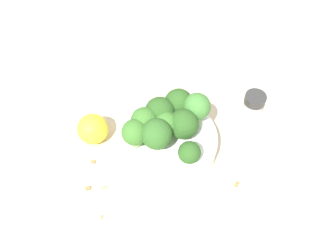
{
  "coord_description": "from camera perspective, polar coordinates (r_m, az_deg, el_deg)",
  "views": [
    {
      "loc": [
        0.18,
        0.25,
        0.52
      ],
      "look_at": [
        0.0,
        0.0,
        0.08
      ],
      "focal_mm": 35.0,
      "sensor_mm": 36.0,
      "label": 1
    }
  ],
  "objects": [
    {
      "name": "broccoli_floret_2",
      "position": [
        0.53,
        -0.31,
        0.38
      ],
      "size": [
        0.04,
        0.04,
        0.05
      ],
      "color": "#7A9E5B",
      "rests_on": "bowl"
    },
    {
      "name": "almond_crumb_0",
      "position": [
        0.58,
        11.92,
        -9.79
      ],
      "size": [
        0.01,
        0.01,
        0.01
      ],
      "primitive_type": "cube",
      "rotation": [
        0.0,
        0.0,
        0.34
      ],
      "color": "olive",
      "rests_on": "ground_plane"
    },
    {
      "name": "almond_crumb_3",
      "position": [
        0.58,
        -11.08,
        -10.39
      ],
      "size": [
        0.01,
        0.01,
        0.01
      ],
      "primitive_type": "cube",
      "rotation": [
        0.0,
        0.0,
        6.14
      ],
      "color": "tan",
      "rests_on": "ground_plane"
    },
    {
      "name": "broccoli_floret_8",
      "position": [
        0.52,
        3.74,
        -4.67
      ],
      "size": [
        0.04,
        0.04,
        0.04
      ],
      "color": "#84AD66",
      "rests_on": "bowl"
    },
    {
      "name": "lemon_wedge",
      "position": [
        0.61,
        -12.97,
        -0.51
      ],
      "size": [
        0.06,
        0.06,
        0.06
      ],
      "primitive_type": "sphere",
      "color": "yellow",
      "rests_on": "ground_plane"
    },
    {
      "name": "bowl",
      "position": [
        0.58,
        0.0,
        -3.25
      ],
      "size": [
        0.17,
        0.17,
        0.05
      ],
      "primitive_type": "cylinder",
      "color": "white",
      "rests_on": "ground_plane"
    },
    {
      "name": "almond_crumb_2",
      "position": [
        0.6,
        -12.92,
        -6.0
      ],
      "size": [
        0.01,
        0.01,
        0.01
      ],
      "primitive_type": "cube",
      "rotation": [
        0.0,
        0.0,
        2.16
      ],
      "color": "olive",
      "rests_on": "ground_plane"
    },
    {
      "name": "broccoli_floret_0",
      "position": [
        0.52,
        -1.99,
        -1.46
      ],
      "size": [
        0.05,
        0.05,
        0.06
      ],
      "color": "#7A9E5B",
      "rests_on": "bowl"
    },
    {
      "name": "almond_crumb_4",
      "position": [
        0.56,
        -11.62,
        -15.24
      ],
      "size": [
        0.01,
        0.01,
        0.01
      ],
      "primitive_type": "cube",
      "rotation": [
        0.0,
        0.0,
        4.45
      ],
      "color": "tan",
      "rests_on": "ground_plane"
    },
    {
      "name": "broccoli_floret_5",
      "position": [
        0.56,
        1.85,
        3.94
      ],
      "size": [
        0.05,
        0.05,
        0.06
      ],
      "color": "#8EB770",
      "rests_on": "bowl"
    },
    {
      "name": "broccoli_floret_3",
      "position": [
        0.55,
        5.0,
        3.31
      ],
      "size": [
        0.05,
        0.05,
        0.06
      ],
      "color": "#8EB770",
      "rests_on": "bowl"
    },
    {
      "name": "ground_plane",
      "position": [
        0.6,
        0.0,
        -4.52
      ],
      "size": [
        3.0,
        3.0,
        0.0
      ],
      "primitive_type": "plane",
      "color": "beige"
    },
    {
      "name": "broccoli_floret_1",
      "position": [
        0.55,
        -1.43,
        2.37
      ],
      "size": [
        0.05,
        0.05,
        0.06
      ],
      "color": "#7A9E5B",
      "rests_on": "bowl"
    },
    {
      "name": "broccoli_floret_6",
      "position": [
        0.52,
        -5.78,
        -1.21
      ],
      "size": [
        0.04,
        0.04,
        0.06
      ],
      "color": "#7A9E5B",
      "rests_on": "bowl"
    },
    {
      "name": "broccoli_floret_7",
      "position": [
        0.54,
        -4.09,
        0.79
      ],
      "size": [
        0.05,
        0.05,
        0.06
      ],
      "color": "#84AD66",
      "rests_on": "bowl"
    },
    {
      "name": "pepper_shaker",
      "position": [
        0.63,
        14.41,
        2.95
      ],
      "size": [
        0.04,
        0.04,
        0.07
      ],
      "color": "#B2B7BC",
      "rests_on": "ground_plane"
    },
    {
      "name": "broccoli_floret_4",
      "position": [
        0.54,
        2.69,
        0.31
      ],
      "size": [
        0.05,
        0.05,
        0.06
      ],
      "color": "#7A9E5B",
      "rests_on": "bowl"
    },
    {
      "name": "almond_crumb_1",
      "position": [
        0.58,
        -13.81,
        -10.39
      ],
      "size": [
        0.01,
        0.01,
        0.01
      ],
      "primitive_type": "cube",
      "rotation": [
        0.0,
        0.0,
        5.96
      ],
      "color": "olive",
      "rests_on": "ground_plane"
    }
  ]
}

